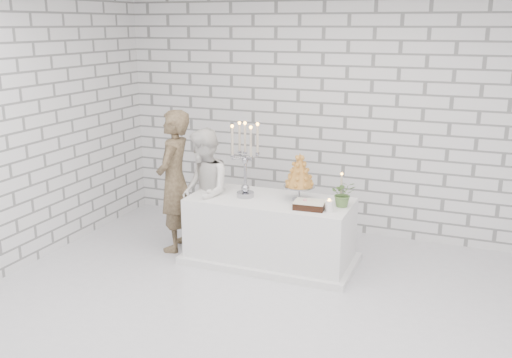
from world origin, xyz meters
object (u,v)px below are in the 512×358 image
groom (174,181)px  candelabra (245,160)px  bride (204,192)px  cake_table (270,231)px  croquembouche (299,177)px

groom → candelabra: size_ratio=1.98×
groom → bride: bearing=83.2°
cake_table → bride: size_ratio=1.22×
bride → croquembouche: bride is taller
candelabra → groom: bearing=179.8°
bride → candelabra: 0.68m
groom → bride: 0.39m
groom → croquembouche: bearing=85.2°
bride → croquembouche: (1.12, 0.09, 0.28)m
candelabra → croquembouche: size_ratio=1.60×
groom → candelabra: (0.90, -0.00, 0.34)m
groom → croquembouche: groom is taller
groom → bride: groom is taller
cake_table → groom: bearing=-178.9°
croquembouche → candelabra: bearing=-170.5°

